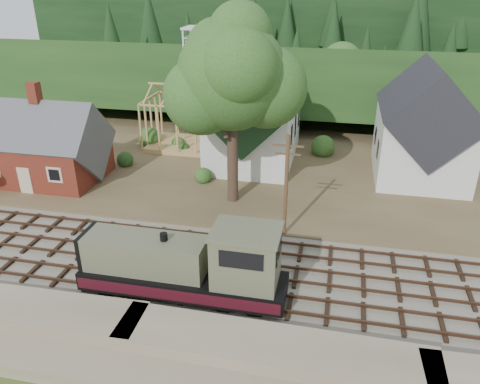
# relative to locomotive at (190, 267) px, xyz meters

# --- Properties ---
(ground) EXTENTS (140.00, 140.00, 0.00)m
(ground) POSITION_rel_locomotive_xyz_m (-2.37, 3.00, -2.16)
(ground) COLOR #384C1E
(ground) RESTS_ON ground
(embankment) EXTENTS (64.00, 5.00, 1.60)m
(embankment) POSITION_rel_locomotive_xyz_m (-2.37, -5.50, -2.16)
(embankment) COLOR #7F7259
(embankment) RESTS_ON ground
(railroad_bed) EXTENTS (64.00, 11.00, 0.16)m
(railroad_bed) POSITION_rel_locomotive_xyz_m (-2.37, 3.00, -2.08)
(railroad_bed) COLOR #726B5B
(railroad_bed) RESTS_ON ground
(village_flat) EXTENTS (64.00, 26.00, 0.30)m
(village_flat) POSITION_rel_locomotive_xyz_m (-2.37, 21.00, -2.01)
(village_flat) COLOR brown
(village_flat) RESTS_ON ground
(hillside) EXTENTS (70.00, 28.96, 12.74)m
(hillside) POSITION_rel_locomotive_xyz_m (-2.37, 45.00, -2.16)
(hillside) COLOR #1E3F19
(hillside) RESTS_ON ground
(ridge) EXTENTS (80.00, 20.00, 12.00)m
(ridge) POSITION_rel_locomotive_xyz_m (-2.37, 61.00, -2.16)
(ridge) COLOR black
(ridge) RESTS_ON ground
(depot) EXTENTS (10.80, 7.41, 9.00)m
(depot) POSITION_rel_locomotive_xyz_m (-18.37, 14.00, 1.06)
(depot) COLOR #602416
(depot) RESTS_ON village_flat
(church) EXTENTS (8.40, 15.17, 13.00)m
(church) POSITION_rel_locomotive_xyz_m (-0.37, 22.68, 3.02)
(church) COLOR silver
(church) RESTS_ON village_flat
(farmhouse) EXTENTS (8.40, 10.80, 10.60)m
(farmhouse) POSITION_rel_locomotive_xyz_m (15.63, 22.00, 2.71)
(farmhouse) COLOR silver
(farmhouse) RESTS_ON village_flat
(timber_frame) EXTENTS (8.20, 6.20, 6.99)m
(timber_frame) POSITION_rel_locomotive_xyz_m (-8.37, 25.00, 1.11)
(timber_frame) COLOR tan
(timber_frame) RESTS_ON village_flat
(lattice_tower) EXTENTS (3.20, 3.20, 12.12)m
(lattice_tower) POSITION_rel_locomotive_xyz_m (-8.37, 31.00, 7.88)
(lattice_tower) COLOR silver
(lattice_tower) RESTS_ON village_flat
(big_tree) EXTENTS (10.90, 8.40, 14.70)m
(big_tree) POSITION_rel_locomotive_xyz_m (-0.21, 13.08, 8.06)
(big_tree) COLOR #38281E
(big_tree) RESTS_ON village_flat
(telegraph_pole_near) EXTENTS (2.20, 0.28, 8.00)m
(telegraph_pole_near) POSITION_rel_locomotive_xyz_m (4.63, 8.20, 2.09)
(telegraph_pole_near) COLOR #4C331E
(telegraph_pole_near) RESTS_ON ground
(locomotive) EXTENTS (12.23, 3.06, 4.89)m
(locomotive) POSITION_rel_locomotive_xyz_m (0.00, 0.00, 0.00)
(locomotive) COLOR black
(locomotive) RESTS_ON railroad_bed
(car_blue) EXTENTS (1.64, 3.81, 1.28)m
(car_blue) POSITION_rel_locomotive_xyz_m (-16.01, 15.93, -1.22)
(car_blue) COLOR #5688B9
(car_blue) RESTS_ON village_flat
(car_green) EXTENTS (3.64, 1.60, 1.16)m
(car_green) POSITION_rel_locomotive_xyz_m (-19.75, 12.07, -1.28)
(car_green) COLOR #729C6C
(car_green) RESTS_ON village_flat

